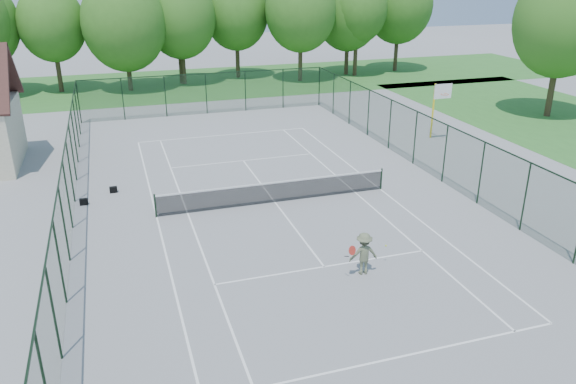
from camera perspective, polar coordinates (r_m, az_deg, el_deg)
The scene contains 11 objects.
ground at distance 26.45m, azimuth -1.32°, elevation -1.06°, with size 140.00×140.00×0.00m, color gray.
grass_far at distance 54.78m, azimuth -10.45°, elevation 10.76°, with size 80.00×16.00×0.01m, color #36792E.
court_lines at distance 26.45m, azimuth -1.32°, elevation -1.06°, with size 11.05×23.85×0.01m.
tennis_net at distance 26.23m, azimuth -1.33°, elevation 0.09°, with size 11.08×0.08×1.10m.
fence_enclosure at distance 25.88m, azimuth -1.35°, elevation 2.12°, with size 18.05×36.05×3.02m.
tree_line_far at distance 53.97m, azimuth -10.90°, elevation 17.00°, with size 39.40×6.40×9.70m.
basketball_goal at distance 36.71m, azimuth 15.04°, elevation 9.01°, with size 1.20×1.43×3.65m.
tree_side at distance 45.17m, azimuth 26.19°, elevation 15.31°, with size 6.78×6.78×10.73m.
sports_bag_a at distance 27.82m, azimuth -20.03°, elevation -0.94°, with size 0.37×0.22×0.29m, color black.
sports_bag_b at distance 28.86m, azimuth -17.32°, elevation 0.23°, with size 0.37×0.22×0.29m, color black.
tennis_player at distance 20.37m, azimuth 7.69°, elevation -6.22°, with size 1.99×0.81×1.60m.
Camera 1 is at (-6.84, -23.35, 10.37)m, focal length 35.00 mm.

